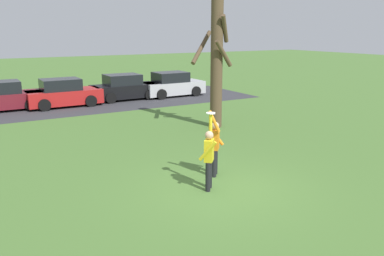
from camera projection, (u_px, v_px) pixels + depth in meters
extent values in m
plane|color=#4C7533|center=(220.00, 189.00, 10.87)|extent=(120.00, 120.00, 0.00)
cylinder|color=black|center=(208.00, 177.00, 10.61)|extent=(0.14, 0.14, 0.82)
cylinder|color=black|center=(210.00, 174.00, 10.86)|extent=(0.14, 0.14, 0.82)
cube|color=gold|center=(209.00, 150.00, 10.57)|extent=(0.40, 0.42, 0.60)
sphere|color=tan|center=(209.00, 135.00, 10.47)|extent=(0.23, 0.23, 0.23)
cylinder|color=gold|center=(208.00, 151.00, 10.34)|extent=(0.39, 0.38, 0.59)
cylinder|color=gold|center=(211.00, 126.00, 10.63)|extent=(0.09, 0.09, 0.66)
cylinder|color=black|center=(215.00, 161.00, 11.91)|extent=(0.14, 0.14, 0.82)
cylinder|color=black|center=(214.00, 164.00, 11.66)|extent=(0.14, 0.14, 0.82)
cube|color=orange|center=(215.00, 139.00, 11.62)|extent=(0.40, 0.42, 0.60)
sphere|color=tan|center=(215.00, 126.00, 11.52)|extent=(0.23, 0.23, 0.23)
cylinder|color=orange|center=(216.00, 136.00, 11.82)|extent=(0.39, 0.38, 0.59)
cylinder|color=orange|center=(214.00, 121.00, 11.26)|extent=(0.30, 0.27, 0.65)
cylinder|color=white|center=(211.00, 113.00, 10.55)|extent=(0.25, 0.25, 0.02)
cube|color=maroon|center=(3.00, 100.00, 21.46)|extent=(4.12, 1.85, 0.80)
cylinder|color=black|center=(26.00, 100.00, 22.90)|extent=(0.66, 0.23, 0.66)
cylinder|color=black|center=(31.00, 105.00, 21.38)|extent=(0.66, 0.23, 0.66)
cube|color=red|center=(64.00, 97.00, 22.61)|extent=(4.12, 1.85, 0.80)
cube|color=black|center=(60.00, 84.00, 22.36)|extent=(2.12, 1.66, 0.64)
cylinder|color=black|center=(82.00, 97.00, 24.05)|extent=(0.66, 0.23, 0.66)
cylinder|color=black|center=(91.00, 101.00, 22.53)|extent=(0.66, 0.23, 0.66)
cylinder|color=black|center=(38.00, 100.00, 22.79)|extent=(0.66, 0.23, 0.66)
cylinder|color=black|center=(45.00, 105.00, 21.27)|extent=(0.66, 0.23, 0.66)
cube|color=black|center=(125.00, 91.00, 24.86)|extent=(4.12, 1.85, 0.80)
cube|color=black|center=(122.00, 80.00, 24.61)|extent=(2.12, 1.66, 0.64)
cylinder|color=black|center=(138.00, 91.00, 26.30)|extent=(0.66, 0.23, 0.66)
cylinder|color=black|center=(150.00, 95.00, 24.78)|extent=(0.66, 0.23, 0.66)
cylinder|color=black|center=(101.00, 94.00, 25.04)|extent=(0.66, 0.23, 0.66)
cylinder|color=black|center=(111.00, 98.00, 23.52)|extent=(0.66, 0.23, 0.66)
cube|color=#BCBCC1|center=(173.00, 88.00, 26.22)|extent=(4.12, 1.85, 0.80)
cube|color=black|center=(170.00, 77.00, 25.97)|extent=(2.12, 1.66, 0.64)
cylinder|color=black|center=(183.00, 88.00, 27.66)|extent=(0.66, 0.23, 0.66)
cylinder|color=black|center=(196.00, 91.00, 26.14)|extent=(0.66, 0.23, 0.66)
cylinder|color=black|center=(149.00, 91.00, 26.40)|extent=(0.66, 0.23, 0.66)
cylinder|color=black|center=(162.00, 94.00, 24.88)|extent=(0.66, 0.23, 0.66)
cube|color=#38383D|center=(70.00, 105.00, 22.93)|extent=(23.08, 6.40, 0.01)
cylinder|color=brown|center=(217.00, 59.00, 17.21)|extent=(0.53, 0.53, 6.04)
cylinder|color=brown|center=(201.00, 47.00, 17.47)|extent=(1.52, 0.98, 1.45)
cylinder|color=brown|center=(225.00, 29.00, 16.80)|extent=(0.75, 0.70, 1.18)
cylinder|color=brown|center=(224.00, 53.00, 16.84)|extent=(1.01, 0.36, 1.18)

